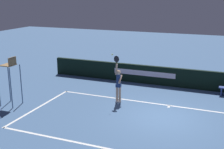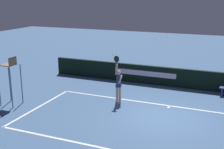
# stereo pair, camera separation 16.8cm
# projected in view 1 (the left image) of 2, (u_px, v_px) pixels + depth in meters

# --- Properties ---
(ground_plane) EXTENTS (60.00, 60.00, 0.00)m
(ground_plane) POSITION_uv_depth(u_px,v_px,m) (163.00, 117.00, 13.83)
(ground_plane) COLOR #40608A
(court_lines) EXTENTS (12.24, 5.34, 0.00)m
(court_lines) POSITION_uv_depth(u_px,v_px,m) (157.00, 126.00, 12.91)
(court_lines) COLOR white
(court_lines) RESTS_ON ground
(back_wall) EXTENTS (17.27, 0.23, 1.17)m
(back_wall) POSITION_uv_depth(u_px,v_px,m) (181.00, 78.00, 18.06)
(back_wall) COLOR black
(back_wall) RESTS_ON ground
(tennis_player) EXTENTS (0.46, 0.49, 2.49)m
(tennis_player) POSITION_uv_depth(u_px,v_px,m) (118.00, 83.00, 15.47)
(tennis_player) COLOR tan
(tennis_player) RESTS_ON ground
(tennis_ball) EXTENTS (0.07, 0.07, 0.07)m
(tennis_ball) POSITION_uv_depth(u_px,v_px,m) (112.00, 54.00, 14.85)
(tennis_ball) COLOR #CFDA31
(umpire_chair) EXTENTS (0.82, 0.82, 2.51)m
(umpire_chair) POSITION_uv_depth(u_px,v_px,m) (10.00, 74.00, 14.94)
(umpire_chair) COLOR #496386
(umpire_chair) RESTS_ON ground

